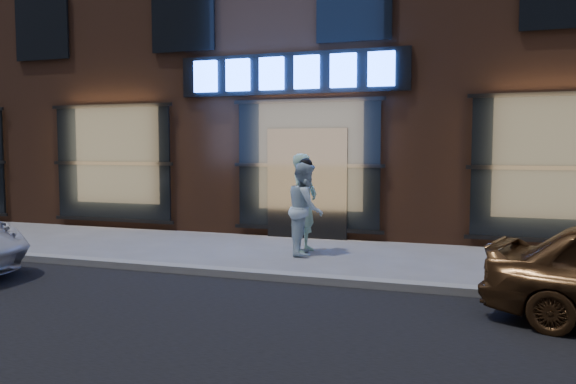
# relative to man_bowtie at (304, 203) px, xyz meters

# --- Properties ---
(ground) EXTENTS (90.00, 90.00, 0.00)m
(ground) POSITION_rel_man_bowtie_xyz_m (-0.41, -2.35, -0.94)
(ground) COLOR slate
(ground) RESTS_ON ground
(curb) EXTENTS (60.00, 0.25, 0.12)m
(curb) POSITION_rel_man_bowtie_xyz_m (-0.41, -2.35, -0.88)
(curb) COLOR gray
(curb) RESTS_ON ground
(storefront_building) EXTENTS (30.20, 8.28, 10.30)m
(storefront_building) POSITION_rel_man_bowtie_xyz_m (-0.41, 5.64, 4.21)
(storefront_building) COLOR #54301E
(storefront_building) RESTS_ON ground
(man_bowtie) EXTENTS (0.57, 0.75, 1.87)m
(man_bowtie) POSITION_rel_man_bowtie_xyz_m (0.00, 0.00, 0.00)
(man_bowtie) COLOR #A0D2BA
(man_bowtie) RESTS_ON ground
(man_cap) EXTENTS (0.83, 0.97, 1.72)m
(man_cap) POSITION_rel_man_bowtie_xyz_m (0.10, -0.24, -0.08)
(man_cap) COLOR white
(man_cap) RESTS_ON ground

